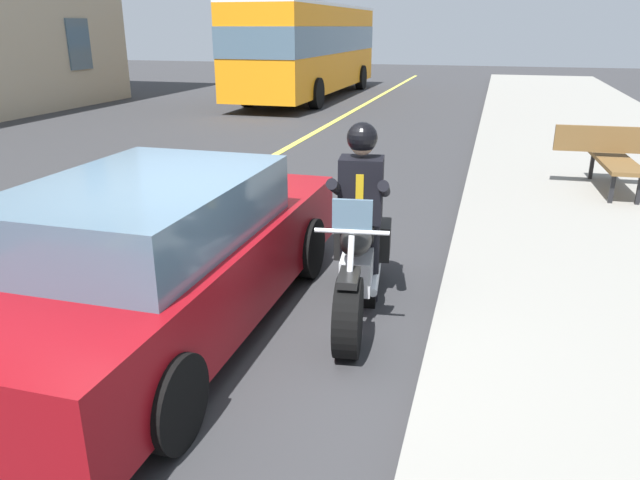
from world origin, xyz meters
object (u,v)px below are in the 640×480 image
object	(u,v)px
rider_main	(361,199)
car_silver	(160,256)
bus_far	(309,46)
bench_sidewalk	(616,153)
motorcycle_main	(358,265)

from	to	relation	value
rider_main	car_silver	xyz separation A→B (m)	(1.05, -1.52, -0.35)
rider_main	bus_far	size ratio (longest dim) A/B	0.16
car_silver	bench_sidewalk	xyz separation A→B (m)	(-5.78, 4.48, 0.02)
motorcycle_main	car_silver	distance (m)	1.79
rider_main	bus_far	distance (m)	18.01
rider_main	bus_far	world-z (taller)	bus_far
motorcycle_main	rider_main	bearing A→B (deg)	-171.43
motorcycle_main	car_silver	world-z (taller)	car_silver
rider_main	car_silver	size ratio (longest dim) A/B	0.38
car_silver	bus_far	bearing A→B (deg)	-166.98
bus_far	car_silver	distance (m)	18.63
car_silver	bench_sidewalk	bearing A→B (deg)	142.20
motorcycle_main	bench_sidewalk	distance (m)	5.73
bench_sidewalk	car_silver	bearing A→B (deg)	-37.80
rider_main	bench_sidewalk	world-z (taller)	rider_main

